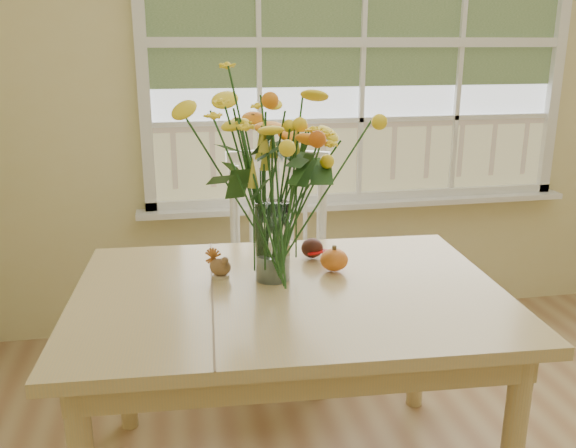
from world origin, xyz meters
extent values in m
cube|color=beige|center=(0.00, 2.25, 1.35)|extent=(4.00, 0.02, 2.70)
cube|color=silver|center=(0.00, 2.23, 1.55)|extent=(2.20, 0.00, 1.60)
cube|color=white|center=(0.00, 2.18, 0.69)|extent=(2.42, 0.12, 0.03)
cube|color=tan|center=(-0.65, 0.90, 0.74)|extent=(1.48, 1.10, 0.04)
cube|color=tan|center=(-0.65, 0.90, 0.67)|extent=(1.35, 0.97, 0.10)
cylinder|color=tan|center=(-1.24, 1.35, 0.36)|extent=(0.07, 0.07, 0.72)
cylinder|color=tan|center=(-0.01, 1.28, 0.36)|extent=(0.07, 0.07, 0.72)
cube|color=white|center=(-0.56, 1.65, 0.49)|extent=(0.56, 0.55, 0.05)
cube|color=white|center=(-0.52, 1.84, 0.76)|extent=(0.48, 0.14, 0.55)
cylinder|color=white|center=(-0.78, 1.52, 0.24)|extent=(0.04, 0.04, 0.47)
cylinder|color=white|center=(-0.71, 1.86, 0.24)|extent=(0.04, 0.04, 0.47)
cylinder|color=white|center=(-0.41, 1.45, 0.24)|extent=(0.04, 0.04, 0.47)
cylinder|color=white|center=(-0.34, 1.79, 0.24)|extent=(0.04, 0.04, 0.47)
cylinder|color=white|center=(-0.69, 1.00, 0.90)|extent=(0.12, 0.12, 0.27)
ellipsoid|color=#CD5218|center=(-0.46, 1.03, 0.80)|extent=(0.10, 0.10, 0.08)
cylinder|color=#CCB78C|center=(-0.87, 1.04, 0.77)|extent=(0.06, 0.06, 0.01)
ellipsoid|color=brown|center=(-0.87, 1.04, 0.80)|extent=(0.09, 0.08, 0.06)
ellipsoid|color=#38160F|center=(-0.51, 1.18, 0.80)|extent=(0.08, 0.08, 0.08)
camera|label=1|loc=(-1.01, -0.95, 1.55)|focal=38.00mm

